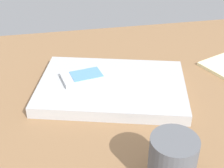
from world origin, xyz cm
name	(u,v)px	position (x,y,z in cm)	size (l,w,h in cm)	color
desk_surface	(72,111)	(0.00, 0.00, 1.50)	(120.00, 80.00, 3.00)	olive
laptop_closed	(112,87)	(-9.45, -3.49, 4.23)	(32.05, 21.87, 2.46)	#B7BABC
cell_phone_on_laptop	(86,76)	(-4.13, -6.25, 6.00)	(11.68, 7.76, 1.15)	silver
pen_cup	(172,162)	(-13.29, 23.36, 7.51)	(7.11, 7.11, 9.01)	#595B60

